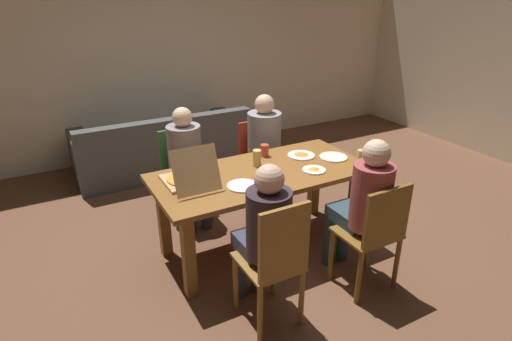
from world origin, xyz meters
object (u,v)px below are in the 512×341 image
at_px(dining_table, 262,184).
at_px(person_3, 264,229).
at_px(drinking_glass_0, 361,158).
at_px(plate_2, 314,170).
at_px(person_2, 364,201).
at_px(drinking_glass_1, 257,158).
at_px(plate_1, 243,186).
at_px(couch, 163,150).
at_px(chair_3, 275,261).
at_px(pizza_box_0, 188,178).
at_px(chair_0, 260,158).
at_px(plate_0, 333,157).
at_px(chair_2, 375,232).
at_px(chair_1, 183,170).
at_px(plate_3, 301,155).
at_px(person_0, 267,143).
at_px(person_1, 187,157).
at_px(drinking_glass_2, 265,150).

xyz_separation_m(dining_table, person_3, (-0.39, -0.73, 0.06)).
bearing_deg(drinking_glass_0, plate_2, 164.78).
height_order(person_2, drinking_glass_1, person_2).
distance_m(plate_1, couch, 2.40).
distance_m(chair_3, plate_1, 0.75).
xyz_separation_m(person_2, pizza_box_0, (-1.09, 0.84, 0.09)).
bearing_deg(plate_1, person_2, -38.89).
bearing_deg(chair_0, couch, 117.48).
xyz_separation_m(pizza_box_0, couch, (0.39, 2.10, -0.54)).
bearing_deg(person_2, chair_3, -172.03).
bearing_deg(plate_0, chair_2, -107.59).
height_order(drinking_glass_0, couch, drinking_glass_0).
xyz_separation_m(chair_1, pizza_box_0, (-0.24, -0.83, 0.30)).
bearing_deg(couch, plate_3, -70.10).
relative_size(plate_0, plate_1, 1.03).
xyz_separation_m(chair_0, chair_2, (0.00, -1.76, 0.03)).
bearing_deg(person_3, pizza_box_0, 106.30).
relative_size(chair_3, drinking_glass_1, 6.79).
relative_size(person_0, plate_2, 6.01).
height_order(person_1, plate_0, person_1).
bearing_deg(plate_2, person_0, 86.58).
distance_m(drinking_glass_1, couch, 2.13).
bearing_deg(person_2, plate_0, 69.02).
distance_m(chair_3, plate_0, 1.43).
bearing_deg(drinking_glass_2, chair_3, -116.51).
relative_size(chair_2, plate_0, 3.59).
bearing_deg(person_0, plate_1, -129.82).
distance_m(dining_table, person_1, 0.87).
relative_size(dining_table, plate_3, 7.28).
height_order(chair_3, person_3, person_3).
xyz_separation_m(person_0, chair_1, (-0.85, 0.21, -0.21)).
bearing_deg(plate_1, plate_2, -1.51).
height_order(drinking_glass_0, drinking_glass_1, drinking_glass_0).
height_order(chair_1, plate_0, chair_1).
distance_m(chair_3, plate_2, 1.08).
relative_size(person_2, drinking_glass_2, 11.07).
distance_m(drinking_glass_0, couch, 2.75).
relative_size(chair_0, person_1, 0.76).
height_order(pizza_box_0, plate_3, pizza_box_0).
bearing_deg(plate_2, drinking_glass_2, 112.45).
distance_m(person_2, chair_3, 0.88).
height_order(dining_table, person_1, person_1).
distance_m(person_0, plate_1, 1.14).
xyz_separation_m(pizza_box_0, plate_1, (0.36, -0.25, -0.05)).
height_order(pizza_box_0, drinking_glass_2, pizza_box_0).
bearing_deg(plate_3, drinking_glass_0, -54.47).
bearing_deg(person_1, chair_0, 4.30).
height_order(dining_table, plate_3, plate_3).
distance_m(drinking_glass_1, drinking_glass_2, 0.24).
relative_size(person_0, drinking_glass_1, 8.30).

